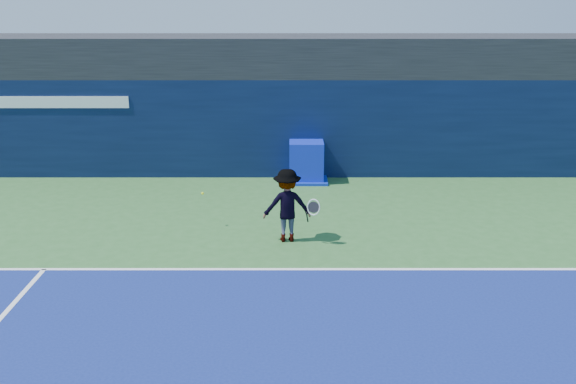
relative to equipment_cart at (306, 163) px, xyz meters
name	(u,v)px	position (x,y,z in m)	size (l,w,h in m)	color
ground	(286,346)	(-0.58, -9.68, -0.56)	(80.00, 80.00, 0.00)	#2E602B
baseline	(287,269)	(-0.58, -6.68, -0.55)	(24.00, 0.10, 0.01)	white
stadium_band	(287,55)	(-0.58, 1.82, 3.04)	(36.00, 3.00, 1.20)	black
back_wall_assembly	(287,127)	(-0.59, 0.82, 0.94)	(36.00, 1.03, 3.00)	#091433
equipment_cart	(306,163)	(0.00, 0.00, 0.00)	(1.29, 1.29, 1.23)	#0C1CB2
tennis_player	(287,205)	(-0.57, -5.01, 0.29)	(1.32, 0.75, 1.69)	white
tennis_ball	(203,193)	(-2.61, -4.13, 0.30)	(0.06, 0.06, 0.06)	#D5E619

